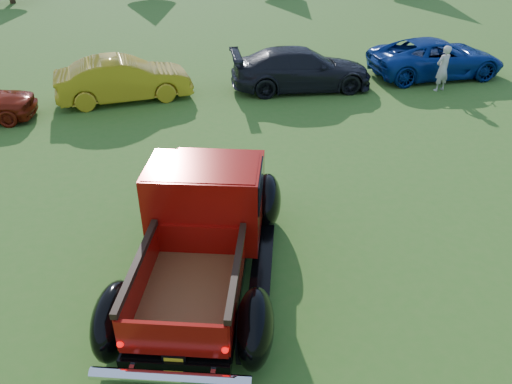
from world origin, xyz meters
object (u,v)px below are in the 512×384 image
at_px(show_car_grey, 301,69).
at_px(pickup_truck, 206,218).
at_px(spectator, 443,68).
at_px(show_car_blue, 436,58).
at_px(show_car_yellow, 124,79).

bearing_deg(show_car_grey, pickup_truck, 157.81).
bearing_deg(spectator, show_car_blue, -128.61).
xyz_separation_m(show_car_grey, show_car_blue, (5.58, 0.69, -0.02)).
height_order(pickup_truck, show_car_grey, pickup_truck).
xyz_separation_m(pickup_truck, show_car_yellow, (-2.25, 9.46, -0.25)).
distance_m(pickup_truck, show_car_grey, 10.54).
bearing_deg(pickup_truck, show_car_blue, 59.73).
relative_size(show_car_yellow, spectator, 2.77).
distance_m(pickup_truck, spectator, 12.64).
distance_m(show_car_grey, show_car_blue, 5.62).
bearing_deg(show_car_grey, show_car_blue, -82.28).
distance_m(show_car_yellow, show_car_grey, 6.34).
distance_m(show_car_yellow, spectator, 11.37).
xyz_separation_m(show_car_grey, spectator, (5.01, -0.94, 0.08)).
distance_m(show_car_blue, spectator, 1.73).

